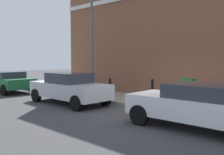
# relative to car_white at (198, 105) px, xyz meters

# --- Properties ---
(ground) EXTENTS (80.00, 80.00, 0.00)m
(ground) POSITION_rel_car_white_xyz_m (0.72, 2.21, -0.71)
(ground) COLOR #38383A
(sidewalk) EXTENTS (2.67, 30.00, 0.15)m
(sidewalk) POSITION_rel_car_white_xyz_m (2.59, 8.21, -0.64)
(sidewalk) COLOR gray
(sidewalk) RESTS_ON ground
(corner_building) EXTENTS (6.66, 10.83, 9.98)m
(corner_building) POSITION_rel_car_white_xyz_m (7.20, 5.62, 4.28)
(corner_building) COLOR brown
(corner_building) RESTS_ON ground
(car_white) EXTENTS (1.81, 4.20, 1.35)m
(car_white) POSITION_rel_car_white_xyz_m (0.00, 0.00, 0.00)
(car_white) COLOR silver
(car_white) RESTS_ON ground
(car_silver) EXTENTS (1.90, 4.31, 1.45)m
(car_silver) POSITION_rel_car_white_xyz_m (0.06, 6.26, 0.04)
(car_silver) COLOR #B7B7BC
(car_silver) RESTS_ON ground
(car_green) EXTENTS (1.96, 4.49, 1.31)m
(car_green) POSITION_rel_car_white_xyz_m (0.00, 12.74, -0.01)
(car_green) COLOR #195933
(car_green) RESTS_ON ground
(utility_cabinet) EXTENTS (0.46, 0.61, 1.15)m
(utility_cabinet) POSITION_rel_car_white_xyz_m (2.40, 1.49, -0.03)
(utility_cabinet) COLOR #1E4C28
(utility_cabinet) RESTS_ON sidewalk
(bollard_near_cabinet) EXTENTS (0.14, 0.14, 1.04)m
(bollard_near_cabinet) POSITION_rel_car_white_xyz_m (2.50, 3.25, -0.01)
(bollard_near_cabinet) COLOR black
(bollard_near_cabinet) RESTS_ON sidewalk
(bollard_far_kerb) EXTENTS (0.14, 0.14, 1.04)m
(bollard_far_kerb) POSITION_rel_car_white_xyz_m (1.50, 4.97, -0.01)
(bollard_far_kerb) COLOR black
(bollard_far_kerb) RESTS_ON sidewalk
(lamppost) EXTENTS (0.20, 0.44, 5.72)m
(lamppost) POSITION_rel_car_white_xyz_m (2.32, 7.13, 2.59)
(lamppost) COLOR #59595B
(lamppost) RESTS_ON sidewalk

